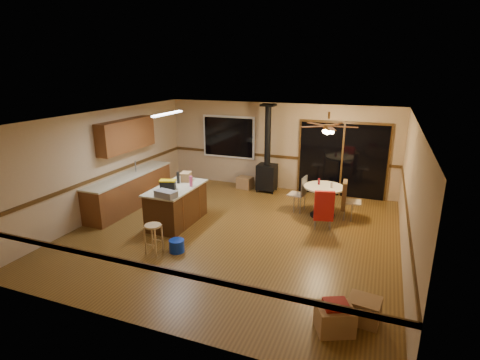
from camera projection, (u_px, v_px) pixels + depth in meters
The scene contains 35 objects.
floor at pixel (235, 232), 8.51m from camera, with size 7.00×7.00×0.00m, color brown.
ceiling at pixel (235, 117), 7.76m from camera, with size 7.00×7.00×0.00m, color silver.
wall_back at pixel (278, 147), 11.26m from camera, with size 7.00×7.00×0.00m, color tan.
wall_front at pixel (138, 246), 5.01m from camera, with size 7.00×7.00×0.00m, color tan.
wall_left at pixel (105, 163), 9.34m from camera, with size 7.00×7.00×0.00m, color tan.
wall_right at pixel (410, 196), 6.93m from camera, with size 7.00×7.00×0.00m, color tan.
chair_rail at pixel (235, 190), 8.22m from camera, with size 7.00×7.00×0.08m, color #442A11, non-canonical shape.
window at pixel (229, 137), 11.71m from camera, with size 1.72×0.10×1.32m, color black.
sliding_door at pixel (342, 160), 10.63m from camera, with size 2.52×0.10×2.10m, color black.
lower_cabinets at pixel (131, 191), 9.94m from camera, with size 0.60×3.00×0.86m, color brown.
countertop at pixel (129, 175), 9.81m from camera, with size 0.64×3.04×0.04m, color beige.
upper_cabinets at pixel (127, 135), 9.73m from camera, with size 0.35×2.00×0.80m, color brown.
kitchen_island at pixel (177, 205), 8.90m from camera, with size 0.88×1.68×0.90m.
wood_stove at pixel (267, 168), 11.09m from camera, with size 0.55×0.50×2.52m.
ceiling_fan at pixel (328, 128), 8.80m from camera, with size 0.24×0.24×0.55m.
fluorescent_strip at pixel (168, 114), 8.66m from camera, with size 0.10×1.20×0.04m, color white.
toolbox_grey at pixel (166, 194), 8.06m from camera, with size 0.47×0.26×0.15m, color slate.
toolbox_black at pixel (168, 185), 8.59m from camera, with size 0.34×0.18×0.19m, color black.
toolbox_yellow_lid at pixel (168, 181), 8.56m from camera, with size 0.37×0.19×0.03m, color gold.
box_on_island at pixel (186, 177), 9.22m from camera, with size 0.24×0.32×0.22m, color #976F43.
bottle_dark at pixel (178, 178), 9.02m from camera, with size 0.08×0.08×0.28m, color black.
bottle_pink at pixel (191, 181), 8.79m from camera, with size 0.08×0.08×0.25m, color #D84C8C.
bottle_white at pixel (179, 179), 9.05m from camera, with size 0.06×0.06×0.18m, color white.
bar_stool at pixel (154, 239), 7.49m from camera, with size 0.33×0.33×0.60m, color tan.
blue_bucket at pixel (177, 246), 7.57m from camera, with size 0.31×0.31×0.26m, color #0C2EB4.
dining_table at pixel (324, 196), 9.28m from camera, with size 0.99×0.99×0.78m.
glass_red at pixel (319, 182), 9.33m from camera, with size 0.06×0.06×0.16m, color #590C14.
glass_cream at pixel (332, 185), 9.08m from camera, with size 0.06×0.06×0.15m, color beige.
chair_left at pixel (301, 190), 9.55m from camera, with size 0.45×0.45×0.51m.
chair_near at pixel (324, 206), 8.43m from camera, with size 0.52×0.55×0.70m.
chair_right at pixel (345, 195), 9.12m from camera, with size 0.48×0.45×0.70m.
box_under_window at pixel (245, 183), 11.54m from camera, with size 0.45×0.36×0.36m, color #976F43.
box_corner_a at pixel (335, 319), 5.27m from camera, with size 0.50×0.42×0.38m, color #976F43.
box_corner_b at pixel (364, 310), 5.47m from camera, with size 0.45×0.39×0.37m, color #976F43.
box_small_red at pixel (336, 305), 5.21m from camera, with size 0.33×0.27×0.09m, color maroon.
Camera 1 is at (2.91, -7.24, 3.59)m, focal length 28.00 mm.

